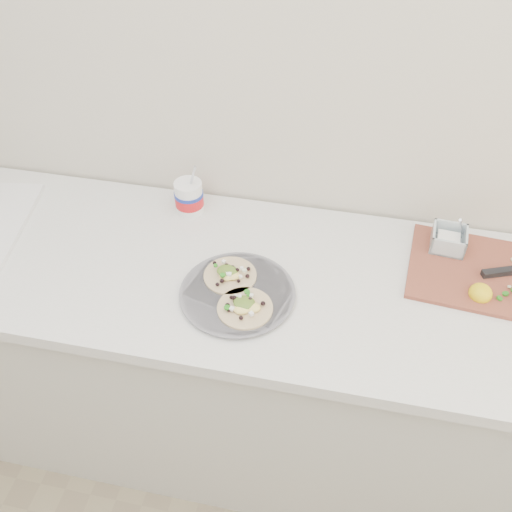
# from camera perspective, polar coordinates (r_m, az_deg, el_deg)

# --- Properties ---
(counter) EXTENTS (2.44, 0.66, 0.90)m
(counter) POSITION_cam_1_polar(r_m,az_deg,el_deg) (1.97, -4.20, -10.07)
(counter) COLOR beige
(counter) RESTS_ON ground
(taco_plate) EXTENTS (0.31, 0.31, 0.04)m
(taco_plate) POSITION_cam_1_polar(r_m,az_deg,el_deg) (1.53, -1.88, -3.54)
(taco_plate) COLOR slate
(taco_plate) RESTS_ON counter
(tub) EXTENTS (0.09, 0.09, 0.20)m
(tub) POSITION_cam_1_polar(r_m,az_deg,el_deg) (1.77, -6.67, 6.13)
(tub) COLOR white
(tub) RESTS_ON counter
(cutboard) EXTENTS (0.47, 0.35, 0.07)m
(cutboard) POSITION_cam_1_polar(r_m,az_deg,el_deg) (1.71, 22.28, -1.20)
(cutboard) COLOR brown
(cutboard) RESTS_ON counter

